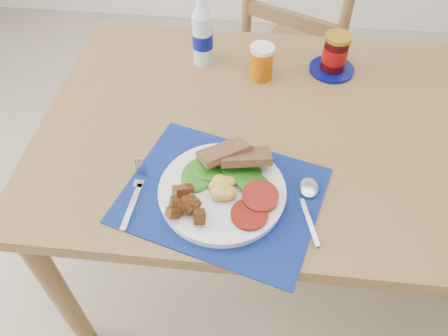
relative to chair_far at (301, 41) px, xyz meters
name	(u,v)px	position (x,y,z in m)	size (l,w,h in m)	color
ground	(270,307)	(-0.04, -0.87, -0.59)	(4.00, 4.00, 0.00)	gray
table	(291,145)	(-0.04, -0.67, 0.08)	(1.40, 0.90, 0.75)	brown
chair_far	(301,41)	(0.00, 0.00, 0.00)	(0.57, 0.56, 1.17)	brown
placemat	(222,195)	(-0.21, -0.94, 0.16)	(0.45, 0.35, 0.00)	#040932
breakfast_plate	(219,190)	(-0.22, -0.94, 0.18)	(0.30, 0.30, 0.07)	silver
fork	(136,192)	(-0.42, -0.95, 0.17)	(0.03, 0.19, 0.00)	#B2B5BA
spoon	(309,198)	(-0.01, -0.93, 0.17)	(0.05, 0.19, 0.01)	#B2B5BA
water_bottle	(203,36)	(-0.33, -0.41, 0.26)	(0.06, 0.06, 0.22)	#ADBFCC
juice_glass	(261,63)	(-0.15, -0.46, 0.21)	(0.07, 0.07, 0.10)	#AC4C04
jam_on_saucer	(335,56)	(0.07, -0.41, 0.22)	(0.14, 0.14, 0.12)	#050A56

